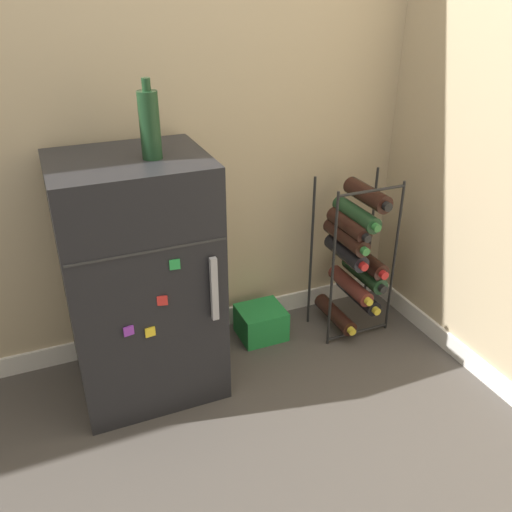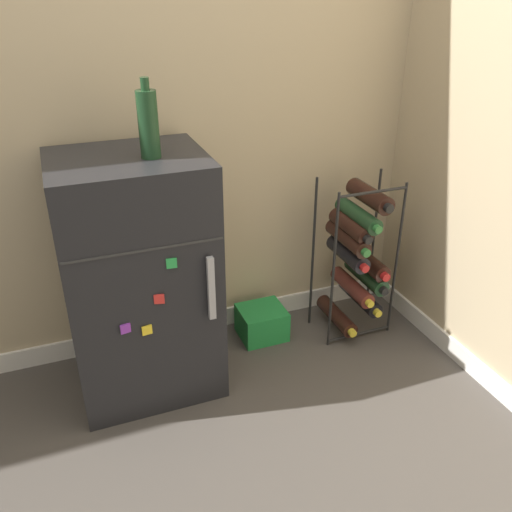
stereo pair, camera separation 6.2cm
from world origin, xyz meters
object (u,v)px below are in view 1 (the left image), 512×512
object	(u,v)px
mini_fridge	(141,280)
soda_box	(261,322)
wine_rack	(354,255)
fridge_top_bottle	(150,124)

from	to	relation	value
mini_fridge	soda_box	world-z (taller)	mini_fridge
wine_rack	mini_fridge	bearing A→B (deg)	-178.33
mini_fridge	fridge_top_bottle	bearing A→B (deg)	-27.77
fridge_top_bottle	mini_fridge	bearing A→B (deg)	152.23
wine_rack	fridge_top_bottle	xyz separation A→B (m)	(-0.89, -0.07, 0.69)
soda_box	fridge_top_bottle	size ratio (longest dim) A/B	0.79
mini_fridge	wine_rack	distance (m)	0.97
soda_box	fridge_top_bottle	xyz separation A→B (m)	(-0.47, -0.15, 1.00)
soda_box	wine_rack	bearing A→B (deg)	-11.19
soda_box	fridge_top_bottle	distance (m)	1.11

